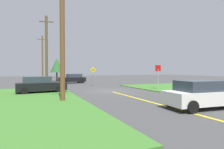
{
  "coord_description": "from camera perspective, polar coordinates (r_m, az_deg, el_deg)",
  "views": [
    {
      "loc": [
        -7.5,
        -18.09,
        2.2
      ],
      "look_at": [
        1.22,
        2.04,
        1.73
      ],
      "focal_mm": 29.21,
      "sensor_mm": 36.0,
      "label": 1
    }
  ],
  "objects": [
    {
      "name": "ground_plane",
      "position": [
        19.71,
        -0.91,
        -5.17
      ],
      "size": [
        120.0,
        120.0,
        0.0
      ],
      "primitive_type": "plane",
      "color": "#3F3F3F"
    },
    {
      "name": "grass_verge_right",
      "position": [
        22.69,
        27.9,
        -4.37
      ],
      "size": [
        12.0,
        20.0,
        0.08
      ],
      "primitive_type": "cube",
      "color": "#3A7229",
      "rests_on": "ground"
    },
    {
      "name": "lane_stripe_center",
      "position": [
        12.77,
        13.14,
        -8.7
      ],
      "size": [
        0.2,
        14.0,
        0.01
      ],
      "primitive_type": "cube",
      "color": "yellow",
      "rests_on": "ground"
    },
    {
      "name": "stop_sign",
      "position": [
        21.61,
        14.22,
        0.58
      ],
      "size": [
        0.71,
        0.09,
        2.82
      ],
      "rotation": [
        0.0,
        0.0,
        3.07
      ],
      "color": "#9EA0A8",
      "rests_on": "ground"
    },
    {
      "name": "car_approaching_junction",
      "position": [
        32.54,
        -12.21,
        -1.24
      ],
      "size": [
        4.6,
        2.52,
        1.62
      ],
      "rotation": [
        0.0,
        0.0,
        3.25
      ],
      "color": "black",
      "rests_on": "ground"
    },
    {
      "name": "parked_car_near_building",
      "position": [
        19.17,
        -21.5,
        -3.02
      ],
      "size": [
        4.71,
        2.22,
        1.62
      ],
      "rotation": [
        0.0,
        0.0,
        0.08
      ],
      "color": "black",
      "rests_on": "ground"
    },
    {
      "name": "car_behind_on_main_road",
      "position": [
        11.85,
        25.89,
        -5.65
      ],
      "size": [
        4.41,
        2.36,
        1.62
      ],
      "rotation": [
        0.0,
        0.0,
        -0.08
      ],
      "color": "white",
      "rests_on": "ground"
    },
    {
      "name": "utility_pole_near",
      "position": [
        13.57,
        -15.28,
        10.39
      ],
      "size": [
        1.76,
        0.62,
        8.57
      ],
      "color": "brown",
      "rests_on": "ground"
    },
    {
      "name": "utility_pole_mid",
      "position": [
        25.06,
        -19.82,
        6.89
      ],
      "size": [
        1.79,
        0.44,
        9.21
      ],
      "color": "brown",
      "rests_on": "ground"
    },
    {
      "name": "utility_pole_far",
      "position": [
        36.61,
        -20.93,
        4.76
      ],
      "size": [
        1.8,
        0.38,
        8.7
      ],
      "color": "brown",
      "rests_on": "ground"
    },
    {
      "name": "direction_sign",
      "position": [
        26.23,
        -5.92,
        0.15
      ],
      "size": [
        0.91,
        0.08,
        2.74
      ],
      "color": "slate",
      "rests_on": "ground"
    },
    {
      "name": "oak_tree_left",
      "position": [
        39.06,
        -16.89,
        2.74
      ],
      "size": [
        2.65,
        2.65,
        4.73
      ],
      "color": "brown",
      "rests_on": "ground"
    }
  ]
}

